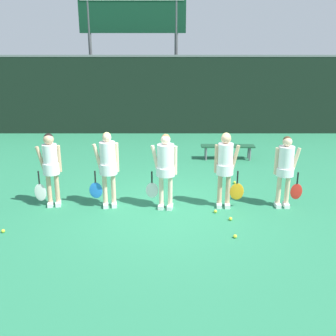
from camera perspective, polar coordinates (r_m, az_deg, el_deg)
ground_plane at (r=8.79m, az=0.01°, el=-5.66°), size 140.00×140.00×0.00m
fence_windscreen at (r=15.71m, az=0.10°, el=10.57°), size 60.00×0.08×3.06m
scoreboard at (r=17.14m, az=-4.96°, el=20.26°), size 4.36×0.15×5.43m
bench_courtside at (r=12.39m, az=8.84°, el=2.97°), size 1.66×0.39×0.45m
player_0 at (r=8.92m, az=-16.50°, el=0.59°), size 0.62×0.36×1.65m
player_1 at (r=8.58m, az=-8.56°, el=0.62°), size 0.66×0.39×1.69m
player_2 at (r=8.39m, az=-0.20°, el=0.42°), size 0.68×0.41×1.67m
player_3 at (r=8.55m, az=8.51°, el=0.54°), size 0.66×0.37×1.68m
player_4 at (r=8.86m, az=16.86°, el=0.25°), size 0.66×0.39×1.60m
tennis_ball_1 at (r=8.27m, az=-22.63°, el=-8.39°), size 0.07×0.07×0.07m
tennis_ball_2 at (r=9.63m, az=-10.19°, el=-3.60°), size 0.07×0.07×0.07m
tennis_ball_3 at (r=8.54m, az=7.07°, el=-6.27°), size 0.07×0.07×0.07m
tennis_ball_4 at (r=10.34m, az=9.83°, el=-2.08°), size 0.07×0.07×0.07m
tennis_ball_5 at (r=7.55m, az=9.89°, el=-9.75°), size 0.07×0.07×0.07m
tennis_ball_6 at (r=8.24m, az=9.24°, el=-7.29°), size 0.07×0.07×0.07m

